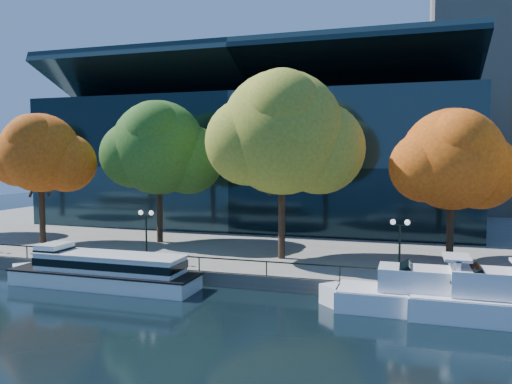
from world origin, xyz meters
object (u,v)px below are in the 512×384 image
(tree_4, at_px, (454,161))
(lamp_1, at_px, (146,224))
(cruiser_near, at_px, (423,295))
(tree_1, at_px, (41,155))
(tree_2, at_px, (160,150))
(lamp_2, at_px, (400,235))
(tour_boat, at_px, (99,269))
(cruiser_far, at_px, (494,301))
(tree_3, at_px, (284,135))

(tree_4, height_order, lamp_1, tree_4)
(cruiser_near, distance_m, tree_1, 35.90)
(tree_2, bearing_deg, lamp_2, -21.62)
(cruiser_near, height_order, lamp_1, lamp_1)
(tree_4, bearing_deg, tree_1, -175.63)
(cruiser_near, xyz_separation_m, lamp_1, (-20.02, 3.54, 2.90))
(tree_1, xyz_separation_m, lamp_2, (32.45, -5.12, -5.33))
(tour_boat, bearing_deg, tree_4, 26.14)
(cruiser_far, bearing_deg, tree_2, 155.01)
(tree_2, bearing_deg, cruiser_near, -27.64)
(cruiser_far, xyz_separation_m, lamp_1, (-23.71, 3.91, 2.82))
(tour_boat, bearing_deg, lamp_1, 68.36)
(tour_boat, xyz_separation_m, tree_4, (23.96, 11.76, 7.53))
(tree_1, distance_m, tree_4, 36.37)
(tree_1, relative_size, lamp_1, 3.02)
(cruiser_near, relative_size, lamp_2, 2.98)
(tour_boat, bearing_deg, lamp_2, 10.88)
(tree_1, xyz_separation_m, tree_2, (10.48, 3.59, 0.47))
(tour_boat, distance_m, lamp_1, 5.00)
(tree_1, height_order, lamp_2, tree_1)
(tree_1, bearing_deg, tour_boat, -36.16)
(cruiser_far, xyz_separation_m, tree_3, (-14.05, 8.55, 9.62))
(lamp_1, bearing_deg, cruiser_far, -9.36)
(cruiser_near, relative_size, tree_4, 1.01)
(cruiser_near, height_order, cruiser_far, cruiser_far)
(cruiser_near, distance_m, tree_2, 27.79)
(tree_2, height_order, tree_4, tree_2)
(tree_4, bearing_deg, lamp_1, -160.62)
(lamp_1, bearing_deg, tree_3, 25.63)
(tree_4, distance_m, lamp_2, 9.97)
(tree_3, bearing_deg, cruiser_far, -31.32)
(cruiser_far, distance_m, tree_2, 31.09)
(tree_1, height_order, lamp_1, tree_1)
(lamp_2, bearing_deg, cruiser_near, -68.33)
(tree_1, bearing_deg, cruiser_near, -14.34)
(tour_boat, height_order, lamp_2, lamp_2)
(cruiser_far, bearing_deg, lamp_1, 170.64)
(tour_boat, bearing_deg, tree_2, 98.25)
(tour_boat, xyz_separation_m, tree_3, (11.20, 8.51, 9.57))
(tour_boat, xyz_separation_m, cruiser_near, (21.55, 0.34, -0.13))
(tree_1, relative_size, tree_3, 0.82)
(tour_boat, xyz_separation_m, cruiser_far, (25.25, -0.04, -0.05))
(lamp_2, bearing_deg, tree_1, 171.04)
(tree_1, bearing_deg, lamp_2, -8.96)
(tree_3, height_order, lamp_2, tree_3)
(tree_1, distance_m, tree_3, 23.56)
(tree_4, xyz_separation_m, lamp_1, (-22.43, -7.89, -4.76))
(lamp_1, bearing_deg, tree_4, 19.38)
(lamp_1, bearing_deg, cruiser_near, -10.02)
(cruiser_far, relative_size, tree_1, 0.92)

